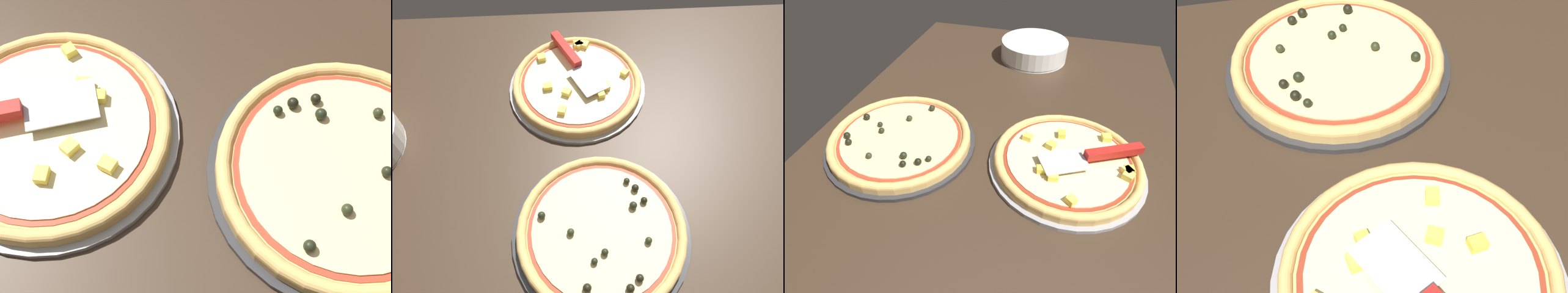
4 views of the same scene
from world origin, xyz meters
The scene contains 7 objects.
ground_plane centered at (0.00, 0.00, -1.80)cm, with size 151.91×98.90×3.60cm, color #38281C.
pizza_pan_front centered at (-5.05, -17.24, 0.50)cm, with size 36.96×36.96×1.00cm, color #939399.
pizza_front centered at (-5.05, -17.28, 2.33)cm, with size 34.75×34.75×3.47cm.
pizza_pan_back centered at (-8.32, 24.67, 0.50)cm, with size 38.47×38.47×1.00cm, color #2D2D30.
pizza_back centered at (-8.34, 24.69, 2.32)cm, with size 36.16×36.16×3.74cm.
serving_spatula centered at (-3.69, -24.78, 5.27)cm, with size 15.13×23.77×2.00cm.
plate_stack centered at (50.80, -0.74, 3.50)cm, with size 24.46×24.46×7.00cm.
Camera 3 is at (-60.19, -11.77, 53.39)cm, focal length 28.00 mm.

